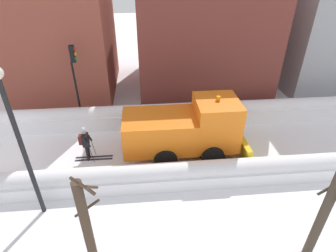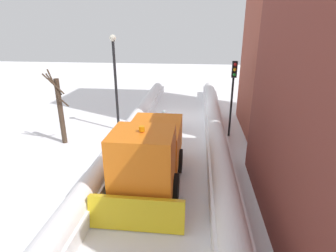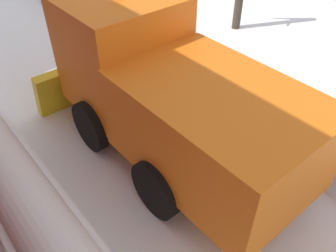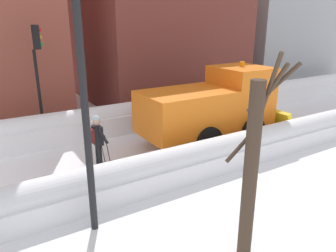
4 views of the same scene
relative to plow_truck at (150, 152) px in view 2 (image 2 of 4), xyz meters
The scene contains 8 objects.
ground_plane 1.73m from the plow_truck, 119.60° to the left, with size 80.00×80.00×0.00m, color white.
snowbank_left 3.21m from the plow_truck, 165.17° to the left, with size 1.10×36.00×1.27m.
snowbank_right 2.45m from the plow_truck, 20.74° to the left, with size 1.10×36.00×1.06m.
plow_truck is the anchor object (origin of this frame).
skier 4.84m from the plow_truck, 89.89° to the right, with size 0.62×1.80×1.81m.
traffic_light_pole 7.08m from the plow_truck, 124.13° to the right, with size 0.28×0.42×4.52m.
street_lamp 7.18m from the plow_truck, 62.68° to the right, with size 0.40×0.40×5.88m.
bare_tree_near 6.80m from the plow_truck, 33.27° to the right, with size 1.09×0.82×4.22m.
Camera 2 is at (-1.39, 19.08, 6.31)m, focal length 28.91 mm.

